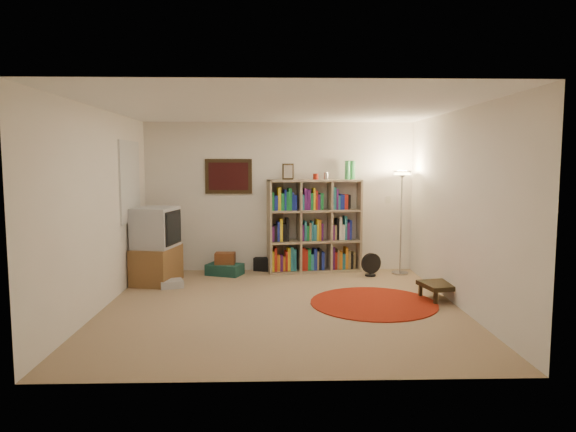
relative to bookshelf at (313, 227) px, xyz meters
name	(u,v)px	position (x,y,z in m)	size (l,w,h in m)	color
room	(277,208)	(-0.61, -2.08, 0.51)	(4.54, 4.54, 2.54)	#937656
bookshelf	(313,227)	(0.00, 0.00, 0.00)	(1.59, 0.65, 1.86)	gray
floor_lamp	(402,188)	(1.43, -0.26, 0.66)	(0.36, 0.36, 1.70)	#B3B3B8
floor_fan	(371,265)	(0.91, -0.42, -0.56)	(0.33, 0.23, 0.38)	black
tv_stand	(156,247)	(-2.44, -0.78, -0.19)	(0.70, 0.89, 1.16)	brown
dvd_box	(171,284)	(-2.17, -1.07, -0.69)	(0.40, 0.37, 0.11)	#AAAAAF
suitcase	(225,269)	(-1.46, -0.24, -0.66)	(0.65, 0.53, 0.18)	#143931
wicker_basket	(225,258)	(-1.45, -0.23, -0.48)	(0.33, 0.24, 0.18)	#5B2D16
duffel_bag	(265,264)	(-0.81, 0.10, -0.64)	(0.39, 0.36, 0.22)	black
paper_towel	(273,263)	(-0.66, 0.10, -0.62)	(0.14, 0.14, 0.26)	silver
red_rug	(373,303)	(0.64, -2.02, -0.74)	(1.65, 1.65, 0.01)	maroon
side_table	(442,286)	(1.59, -1.87, -0.56)	(0.59, 0.59, 0.23)	black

